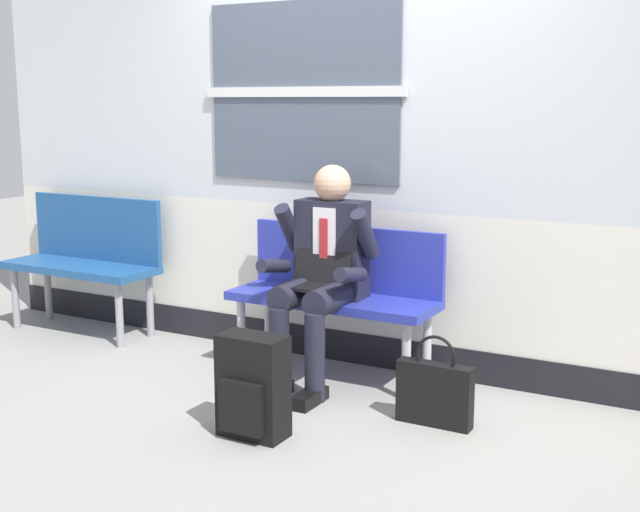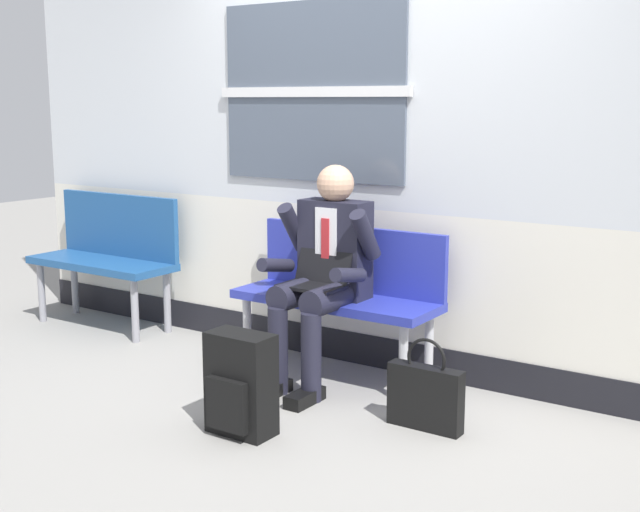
% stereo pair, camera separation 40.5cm
% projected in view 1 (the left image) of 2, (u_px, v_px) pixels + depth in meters
% --- Properties ---
extents(ground_plane, '(18.00, 18.00, 0.00)m').
position_uv_depth(ground_plane, '(314.00, 395.00, 4.54)').
color(ground_plane, gray).
extents(station_wall, '(5.69, 0.16, 3.00)m').
position_uv_depth(station_wall, '(369.00, 117.00, 4.85)').
color(station_wall, silver).
rests_on(station_wall, ground).
extents(bench_with_person, '(1.22, 0.42, 0.86)m').
position_uv_depth(bench_with_person, '(338.00, 287.00, 4.81)').
color(bench_with_person, '#28339E').
rests_on(bench_with_person, ground).
extents(bench_empty, '(1.12, 0.42, 0.93)m').
position_uv_depth(bench_empty, '(87.00, 254.00, 5.75)').
color(bench_empty, navy).
rests_on(bench_empty, ground).
extents(person_seated, '(0.57, 0.70, 1.23)m').
position_uv_depth(person_seated, '(321.00, 270.00, 4.62)').
color(person_seated, '#1E1E2D').
rests_on(person_seated, ground).
extents(backpack, '(0.33, 0.22, 0.50)m').
position_uv_depth(backpack, '(252.00, 387.00, 3.94)').
color(backpack, black).
rests_on(backpack, ground).
extents(handbag, '(0.38, 0.09, 0.46)m').
position_uv_depth(handbag, '(435.00, 392.00, 4.10)').
color(handbag, black).
rests_on(handbag, ground).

